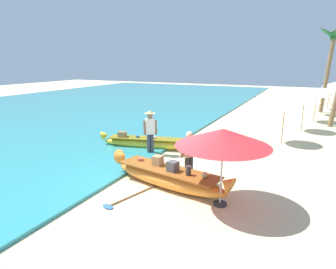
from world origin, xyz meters
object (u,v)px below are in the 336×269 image
object	(u,v)px
boat_orange_foreground	(168,177)
person_tourist_customer	(189,154)
palm_tree_leaning_seaward	(332,45)
paddle	(126,199)
boat_yellow_midground	(148,143)
patio_umbrella_large	(223,137)
person_vendor_hatted	(150,129)

from	to	relation	value
boat_orange_foreground	person_tourist_customer	distance (m)	0.93
boat_orange_foreground	palm_tree_leaning_seaward	size ratio (longest dim) A/B	0.70
paddle	boat_yellow_midground	bearing A→B (deg)	112.38
patio_umbrella_large	boat_yellow_midground	bearing A→B (deg)	139.24
boat_orange_foreground	patio_umbrella_large	world-z (taller)	patio_umbrella_large
person_tourist_customer	palm_tree_leaning_seaward	world-z (taller)	palm_tree_leaning_seaward
person_vendor_hatted	patio_umbrella_large	world-z (taller)	patio_umbrella_large
boat_yellow_midground	paddle	size ratio (longest dim) A/B	2.31
patio_umbrella_large	paddle	distance (m)	3.13
boat_orange_foreground	person_tourist_customer	xyz separation A→B (m)	(0.45, 0.55, 0.61)
person_vendor_hatted	paddle	xyz separation A→B (m)	(1.34, -3.82, -1.02)
person_vendor_hatted	person_tourist_customer	xyz separation A→B (m)	(2.46, -2.00, -0.12)
person_tourist_customer	paddle	bearing A→B (deg)	-121.69
person_vendor_hatted	person_tourist_customer	size ratio (longest dim) A/B	1.11
person_vendor_hatted	patio_umbrella_large	size ratio (longest dim) A/B	0.76
boat_orange_foreground	palm_tree_leaning_seaward	xyz separation A→B (m)	(4.66, 16.98, 4.47)
person_vendor_hatted	boat_yellow_midground	bearing A→B (deg)	127.10
person_tourist_customer	boat_orange_foreground	bearing A→B (deg)	-129.28
boat_yellow_midground	paddle	distance (m)	4.87
boat_orange_foreground	boat_yellow_midground	bearing A→B (deg)	128.08
palm_tree_leaning_seaward	paddle	bearing A→B (deg)	-106.28
boat_orange_foreground	boat_yellow_midground	xyz separation A→B (m)	(-2.53, 3.23, -0.06)
patio_umbrella_large	paddle	bearing A→B (deg)	-161.24
person_tourist_customer	patio_umbrella_large	size ratio (longest dim) A/B	0.68
person_vendor_hatted	palm_tree_leaning_seaward	xyz separation A→B (m)	(6.67, 14.43, 3.74)
palm_tree_leaning_seaward	paddle	distance (m)	19.60
paddle	palm_tree_leaning_seaward	bearing A→B (deg)	73.72
boat_orange_foreground	paddle	xyz separation A→B (m)	(-0.68, -1.27, -0.29)
boat_yellow_midground	person_tourist_customer	bearing A→B (deg)	-41.95
patio_umbrella_large	boat_orange_foreground	bearing A→B (deg)	165.44
boat_orange_foreground	palm_tree_leaning_seaward	distance (m)	18.16
boat_orange_foreground	patio_umbrella_large	bearing A→B (deg)	-14.56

